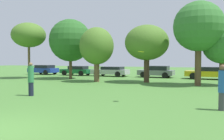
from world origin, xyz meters
name	(u,v)px	position (x,y,z in m)	size (l,w,h in m)	color
person_thrower	(31,79)	(-3.56, 5.62, 0.95)	(0.33, 0.33, 1.87)	#191E33
person_catcher	(222,87)	(6.15, 5.43, 0.95)	(0.31, 0.31, 1.83)	#3F3F47
frisbee	(141,52)	(2.69, 5.89, 2.40)	(0.28, 0.28, 0.05)	yellow
tree_0	(29,35)	(-12.31, 15.40, 4.66)	(3.62, 3.62, 6.00)	brown
tree_1	(70,41)	(-7.77, 16.48, 4.03)	(4.42, 4.42, 6.25)	brown
tree_2	(97,46)	(-3.81, 14.60, 3.24)	(3.14, 3.14, 4.98)	brown
tree_3	(147,43)	(0.59, 15.68, 3.51)	(3.88, 3.88, 5.10)	#473323
tree_4	(199,27)	(4.92, 14.63, 4.56)	(3.88, 3.88, 6.54)	brown
tree_5	(222,44)	(6.66, 15.47, 3.23)	(3.09, 3.09, 4.80)	brown
parked_car_blue	(44,69)	(-15.33, 21.64, 0.68)	(4.07, 2.25, 1.29)	#1E389E
parked_car_green	(77,70)	(-10.04, 21.57, 0.65)	(4.14, 1.99, 1.21)	#196633
parked_car_silver	(111,71)	(-5.33, 21.66, 0.64)	(4.64, 2.13, 1.18)	#B2B2B7
parked_car_grey	(157,71)	(0.26, 21.92, 0.69)	(4.06, 2.21, 1.32)	slate
parked_car_yellow	(209,73)	(5.80, 21.41, 0.68)	(4.64, 2.23, 1.28)	gold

